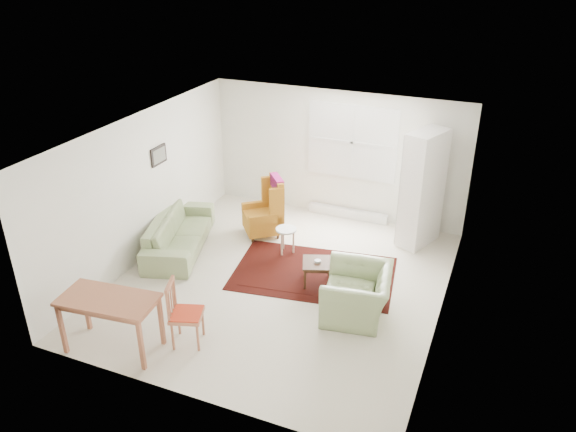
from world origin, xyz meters
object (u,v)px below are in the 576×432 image
at_px(coffee_table, 317,272).
at_px(armchair, 357,289).
at_px(cabinet, 423,189).
at_px(sofa, 179,227).
at_px(desk, 112,323).
at_px(wingback_chair, 262,207).
at_px(stool, 286,241).
at_px(desk_chair, 187,313).

bearing_deg(coffee_table, armchair, -34.98).
bearing_deg(cabinet, sofa, -133.23).
distance_m(armchair, desk, 3.42).
distance_m(wingback_chair, desk, 3.75).
height_order(armchair, stool, armchair).
bearing_deg(desk_chair, coffee_table, -47.21).
relative_size(sofa, coffee_table, 4.49).
relative_size(coffee_table, desk, 0.37).
height_order(wingback_chair, cabinet, cabinet).
distance_m(wingback_chair, coffee_table, 1.94).
relative_size(coffee_table, desk_chair, 0.49).
xyz_separation_m(wingback_chair, stool, (0.68, -0.46, -0.32)).
bearing_deg(stool, desk, -109.31).
bearing_deg(coffee_table, desk_chair, -118.33).
bearing_deg(coffee_table, wingback_chair, 142.50).
bearing_deg(armchair, cabinet, 161.74).
height_order(sofa, cabinet, cabinet).
relative_size(sofa, wingback_chair, 1.87).
distance_m(sofa, coffee_table, 2.66).
bearing_deg(armchair, wingback_chair, -135.78).
xyz_separation_m(armchair, wingback_chair, (-2.32, 1.73, 0.14)).
height_order(armchair, coffee_table, armchair).
xyz_separation_m(sofa, desk_chair, (1.53, -2.20, 0.05)).
distance_m(desk, desk_chair, 0.98).
bearing_deg(sofa, desk_chair, -162.73).
bearing_deg(armchair, sofa, -110.52).
xyz_separation_m(wingback_chair, coffee_table, (1.51, -1.16, -0.37)).
distance_m(sofa, cabinet, 4.34).
bearing_deg(desk, armchair, 35.61).
bearing_deg(sofa, coffee_table, -110.27).
height_order(wingback_chair, coffee_table, wingback_chair).
relative_size(wingback_chair, cabinet, 0.54).
xyz_separation_m(sofa, coffee_table, (2.65, -0.13, -0.23)).
bearing_deg(cabinet, stool, -126.69).
bearing_deg(wingback_chair, desk, -46.10).
xyz_separation_m(coffee_table, desk, (-1.97, -2.56, 0.21)).
bearing_deg(stool, cabinet, 32.23).
bearing_deg(cabinet, desk_chair, -98.82).
relative_size(sofa, desk_chair, 2.21).
bearing_deg(stool, sofa, -162.66).
relative_size(stool, cabinet, 0.23).
height_order(stool, cabinet, cabinet).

